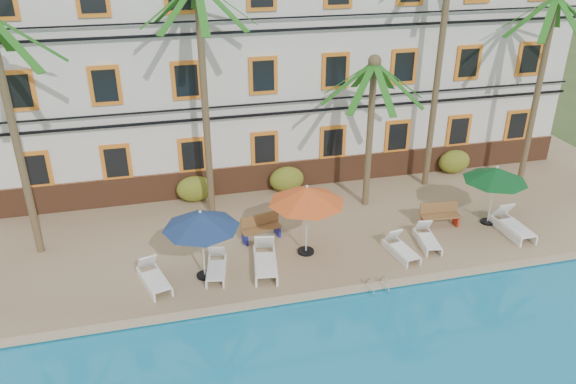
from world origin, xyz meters
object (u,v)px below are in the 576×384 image
object	(u,v)px
bench_left	(260,227)
bench_right	(440,214)
umbrella_red	(307,195)
lounger_c	(265,260)
palm_a	(8,106)
lounger_a	(154,277)
palm_e	(543,66)
umbrella_green	(496,175)
lounger_d	(401,248)
palm_d	(442,38)
lounger_b	(216,267)
lounger_f	(512,225)
umbrella_blue	(201,221)
lounger_e	(427,238)
palm_c	(371,110)
palm_b	(203,72)
pool_ladder	(377,288)

from	to	relation	value
bench_left	bench_right	size ratio (longest dim) A/B	1.02
umbrella_red	lounger_c	size ratio (longest dim) A/B	1.22
palm_a	lounger_a	bearing A→B (deg)	-38.47
palm_e	umbrella_green	bearing A→B (deg)	-139.61
palm_a	lounger_d	xyz separation A→B (m)	(12.24, -3.31, -5.06)
palm_e	lounger_d	bearing A→B (deg)	-151.35
palm_a	umbrella_green	xyz separation A→B (m)	(16.47, -2.03, -3.27)
palm_d	umbrella_green	distance (m)	5.81
palm_d	bench_left	bearing A→B (deg)	-160.66
palm_a	lounger_b	distance (m)	8.27
palm_d	bench_right	bearing A→B (deg)	-108.45
palm_a	lounger_c	world-z (taller)	palm_a
umbrella_red	lounger_f	distance (m)	8.09
umbrella_red	lounger_b	world-z (taller)	umbrella_red
lounger_b	lounger_c	distance (m)	1.63
umbrella_green	lounger_c	bearing A→B (deg)	-173.76
umbrella_blue	lounger_e	distance (m)	8.21
palm_a	palm_c	bearing A→B (deg)	2.83
lounger_d	umbrella_blue	bearing A→B (deg)	177.30
umbrella_blue	lounger_e	xyz separation A→B (m)	(7.99, 0.08, -1.85)
palm_a	lounger_a	size ratio (longest dim) A/B	4.43
palm_e	lounger_e	xyz separation A→B (m)	(-6.38, -3.75, -4.98)
lounger_b	palm_a	bearing A→B (deg)	153.64
palm_c	umbrella_green	distance (m)	5.19
palm_a	lounger_d	size ratio (longest dim) A/B	4.88
lounger_f	lounger_a	bearing A→B (deg)	-179.30
umbrella_red	lounger_c	world-z (taller)	umbrella_red
lounger_c	lounger_a	bearing A→B (deg)	-179.46
umbrella_green	lounger_a	world-z (taller)	umbrella_green
palm_c	bench_right	distance (m)	4.73
lounger_e	lounger_c	bearing A→B (deg)	-179.08
bench_right	lounger_c	bearing A→B (deg)	-169.78
palm_c	palm_b	bearing A→B (deg)	172.47
palm_d	umbrella_green	size ratio (longest dim) A/B	4.26
umbrella_blue	lounger_e	bearing A→B (deg)	0.57
palm_e	lounger_a	xyz separation A→B (m)	(-16.01, -3.88, -4.96)
bench_left	pool_ladder	bearing A→B (deg)	-53.20
palm_b	lounger_f	size ratio (longest dim) A/B	4.43
umbrella_green	lounger_f	xyz separation A→B (m)	(0.45, -0.86, -1.73)
lounger_d	lounger_f	xyz separation A→B (m)	(4.67, 0.43, 0.06)
umbrella_blue	lounger_f	bearing A→B (deg)	0.54
palm_c	umbrella_blue	world-z (taller)	palm_c
palm_a	umbrella_blue	xyz separation A→B (m)	(5.46, -2.99, -3.22)
bench_left	bench_right	distance (m)	6.86
umbrella_red	lounger_d	bearing A→B (deg)	-16.42
lounger_b	umbrella_red	bearing A→B (deg)	9.26
lounger_d	bench_left	bearing A→B (deg)	153.07
umbrella_green	bench_left	distance (m)	8.94
palm_a	lounger_f	distance (m)	17.88
palm_c	lounger_a	distance (m)	10.09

